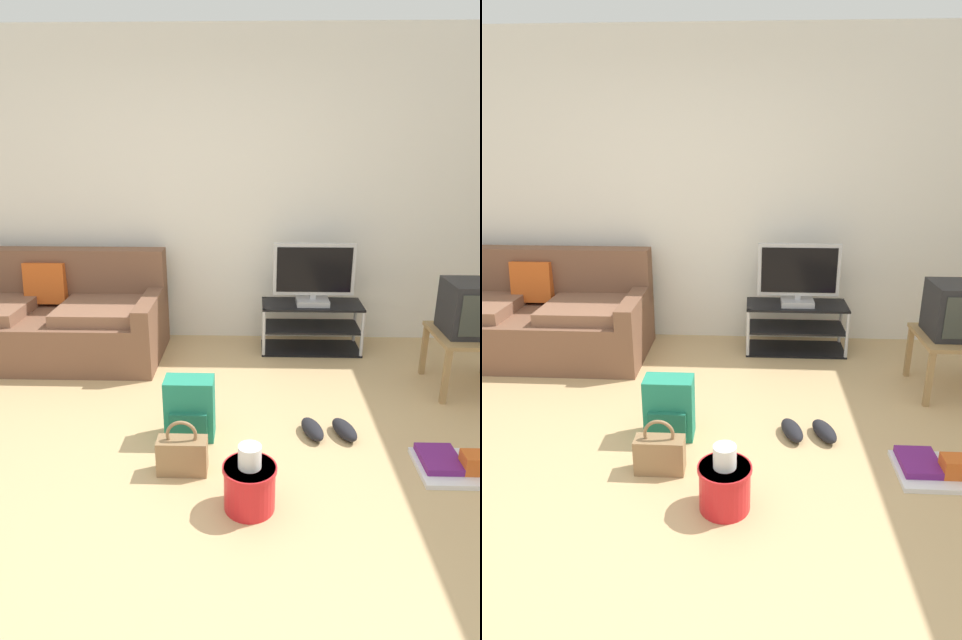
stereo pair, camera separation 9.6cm
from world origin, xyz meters
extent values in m
cube|color=tan|center=(0.00, 0.00, -0.01)|extent=(9.00, 9.80, 0.02)
cube|color=silver|center=(0.00, 2.45, 1.35)|extent=(9.00, 0.10, 2.70)
cube|color=brown|center=(-1.37, 1.84, 0.20)|extent=(1.93, 0.91, 0.41)
cube|color=brown|center=(-1.37, 2.20, 0.65)|extent=(1.93, 0.20, 0.48)
cube|color=brown|center=(-0.47, 1.84, 0.49)|extent=(0.14, 0.91, 0.16)
cube|color=brown|center=(-0.84, 1.78, 0.46)|extent=(0.77, 0.64, 0.10)
cube|color=#CC561E|center=(-1.45, 2.08, 0.61)|extent=(0.36, 0.16, 0.37)
cube|color=black|center=(0.91, 2.08, 0.43)|extent=(0.88, 0.39, 0.02)
cube|color=black|center=(0.91, 2.08, 0.22)|extent=(0.85, 0.37, 0.02)
cube|color=black|center=(0.91, 2.08, 0.01)|extent=(0.88, 0.39, 0.02)
cylinder|color=#B7B7BC|center=(0.49, 1.90, 0.22)|extent=(0.03, 0.03, 0.44)
cylinder|color=#B7B7BC|center=(1.34, 1.90, 0.22)|extent=(0.03, 0.03, 0.44)
cylinder|color=#B7B7BC|center=(0.49, 2.26, 0.22)|extent=(0.03, 0.03, 0.44)
cylinder|color=#B7B7BC|center=(1.34, 2.26, 0.22)|extent=(0.03, 0.03, 0.44)
cube|color=#B2B2B7|center=(0.91, 2.06, 0.46)|extent=(0.28, 0.22, 0.05)
cube|color=#B2B2B7|center=(0.91, 2.06, 0.51)|extent=(0.05, 0.04, 0.04)
cube|color=#B2B2B7|center=(0.91, 2.06, 0.75)|extent=(0.70, 0.04, 0.45)
cube|color=black|center=(0.91, 2.04, 0.75)|extent=(0.64, 0.01, 0.39)
cube|color=#9E7A4C|center=(2.02, 1.34, 0.43)|extent=(0.56, 0.56, 0.03)
cube|color=#9E7A4C|center=(1.77, 1.09, 0.21)|extent=(0.04, 0.04, 0.42)
cube|color=#9E7A4C|center=(1.77, 1.59, 0.21)|extent=(0.04, 0.04, 0.42)
cube|color=#232326|center=(2.02, 1.36, 0.64)|extent=(0.43, 0.38, 0.39)
cube|color=#238466|center=(0.00, 0.61, 0.20)|extent=(0.31, 0.18, 0.41)
cube|color=#1A634C|center=(0.00, 0.50, 0.13)|extent=(0.23, 0.04, 0.18)
cylinder|color=#1A634C|center=(-0.09, 0.72, 0.22)|extent=(0.04, 0.04, 0.32)
cylinder|color=#1A634C|center=(0.08, 0.72, 0.22)|extent=(0.04, 0.04, 0.32)
cube|color=olive|center=(0.00, 0.23, 0.11)|extent=(0.28, 0.12, 0.21)
torus|color=olive|center=(0.00, 0.23, 0.24)|extent=(0.18, 0.02, 0.18)
cylinder|color=red|center=(0.39, -0.06, 0.12)|extent=(0.27, 0.27, 0.25)
cylinder|color=red|center=(0.39, -0.06, 0.24)|extent=(0.28, 0.28, 0.02)
cylinder|color=white|center=(0.39, -0.06, 0.30)|extent=(0.12, 0.12, 0.14)
ellipsoid|color=black|center=(0.78, 0.63, 0.04)|extent=(0.18, 0.28, 0.09)
ellipsoid|color=black|center=(0.99, 0.63, 0.04)|extent=(0.19, 0.28, 0.09)
cube|color=silver|center=(1.58, 0.28, 0.01)|extent=(0.46, 0.37, 0.03)
cube|color=#CC561E|center=(1.67, 0.24, 0.08)|extent=(0.16, 0.12, 0.11)
cube|color=#661E70|center=(1.49, 0.32, 0.05)|extent=(0.22, 0.28, 0.04)
camera|label=1|loc=(0.40, -2.27, 1.81)|focal=28.87mm
camera|label=2|loc=(0.50, -2.26, 1.81)|focal=28.87mm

